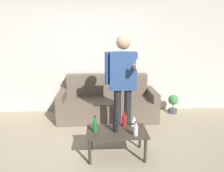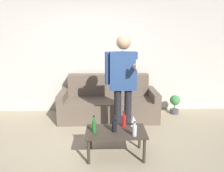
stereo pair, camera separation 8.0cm
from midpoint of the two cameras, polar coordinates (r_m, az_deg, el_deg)
name	(u,v)px [view 2 (the right image)]	position (r m, az deg, el deg)	size (l,w,h in m)	color
ground_plane	(88,155)	(3.48, -5.65, -17.53)	(16.00, 16.00, 0.00)	tan
wall_back	(93,54)	(5.06, -4.57, 8.46)	(8.00, 0.06, 2.70)	silver
couch	(109,103)	(4.77, -0.41, -4.42)	(2.06, 0.88, 0.91)	#6B5B4C
coffee_table	(116,134)	(3.29, 1.71, -12.36)	(0.88, 0.51, 0.40)	#3D3328
bottle_orange	(114,125)	(3.20, 1.34, -10.23)	(0.08, 0.08, 0.24)	black
bottle_green	(135,130)	(3.10, 6.65, -11.39)	(0.07, 0.07, 0.21)	silver
bottle_dark	(124,120)	(3.38, 3.74, -8.96)	(0.07, 0.07, 0.24)	#B21E1E
bottle_yellow	(94,126)	(3.19, -3.98, -10.32)	(0.06, 0.06, 0.25)	#23752D
wine_glass_near	(133,119)	(3.38, 6.29, -8.65)	(0.08, 0.08, 0.17)	silver
person_standing_front	(123,79)	(3.71, 3.45, 1.87)	(0.53, 0.45, 1.77)	#232328
potted_plant	(175,103)	(5.20, 16.50, -4.26)	(0.23, 0.23, 0.43)	#4C4C51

